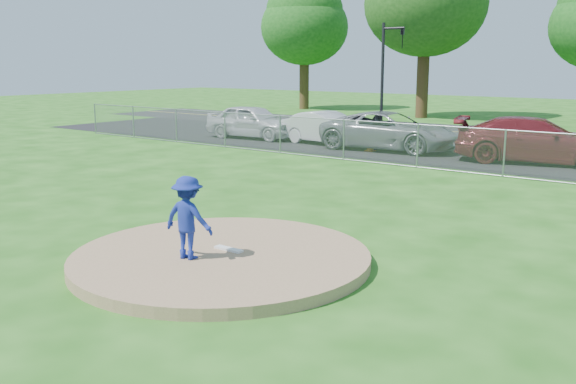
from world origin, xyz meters
name	(u,v)px	position (x,y,z in m)	size (l,w,h in m)	color
ground	(447,183)	(0.00, 10.00, 0.00)	(120.00, 120.00, 0.00)	#1B5512
pitchers_mound	(221,258)	(0.00, 0.00, 0.10)	(5.40, 5.40, 0.20)	#937151
pitching_rubber	(229,249)	(0.00, 0.20, 0.22)	(0.60, 0.15, 0.04)	white
chain_link_fence	(474,151)	(0.00, 12.00, 0.75)	(40.00, 0.06, 1.50)	gray
parking_lot	(517,158)	(0.00, 16.50, 0.01)	(50.00, 8.00, 0.01)	black
street	(569,139)	(0.00, 24.00, 0.00)	(60.00, 7.00, 0.01)	#232326
tree_far_left	(304,16)	(-22.00, 33.00, 7.06)	(6.72, 6.72, 10.74)	#3B2815
traffic_signal_left	(387,67)	(-8.76, 22.00, 3.36)	(1.28, 0.20, 5.60)	black
pitcher	(188,218)	(-0.23, -0.58, 0.93)	(0.95, 0.54, 1.46)	navy
traffic_cone	(370,144)	(-5.42, 14.70, 0.32)	(0.32, 0.32, 0.62)	#D65E0B
parked_car_silver	(253,121)	(-12.21, 15.28, 0.81)	(1.89, 4.71, 1.60)	silver
parked_car_white	(328,128)	(-8.06, 15.49, 0.73)	(1.52, 4.36, 1.44)	silver
parked_car_gray	(389,131)	(-5.00, 15.52, 0.80)	(2.61, 5.67, 1.58)	gray
parked_car_darkred	(536,140)	(0.89, 15.60, 0.83)	(2.29, 5.64, 1.64)	maroon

